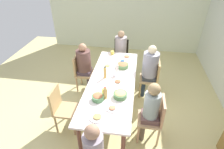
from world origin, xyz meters
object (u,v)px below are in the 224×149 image
Objects in this scene: person_1 at (150,108)px; plate_2 at (97,117)px; bowl_0 at (123,65)px; bottle_2 at (117,69)px; cup_0 at (115,75)px; person_0 at (84,63)px; chair_4 at (121,54)px; bottle_1 at (105,73)px; cup_1 at (104,91)px; cup_2 at (122,62)px; chair_0 at (81,71)px; chair_3 at (152,77)px; person_3 at (150,67)px; plate_1 at (118,82)px; chair_1 at (155,117)px; bowl_1 at (120,95)px; plate_0 at (107,66)px; cup_3 at (112,53)px; bottle_0 at (105,93)px; chair_5 at (62,107)px; plate_4 at (112,108)px; dining_table at (112,84)px; bowl_2 at (98,97)px; person_4 at (121,49)px; plate_3 at (127,57)px.

plate_2 is at bearing -65.40° from person_1.
bowl_0 is 0.29m from bottle_2.
plate_2 is 2.04× the size of cup_0.
person_0 is 5.05× the size of plate_2.
bottle_1 reaches higher than chair_4.
cup_2 reaches higher than cup_1.
chair_4 is at bearing 140.28° from chair_0.
chair_3 is at bearing 85.47° from cup_2.
person_3 is at bearing 84.82° from cup_2.
chair_1 is at bearing 50.80° from plate_1.
cup_2 is at bearing -95.18° from person_3.
bowl_0 reaches higher than plate_2.
bowl_1 is at bearing 74.89° from cup_1.
chair_4 reaches higher than plate_0.
cup_3 is 0.51× the size of bottle_0.
chair_5 reaches higher than bowl_1.
plate_0 is at bearing -138.42° from chair_1.
bowl_0 is 0.95m from cup_1.
chair_5 is 7.50× the size of cup_2.
plate_0 and plate_2 have the same top height.
cup_0 is at bearing 110.47° from bottle_1.
chair_0 is at bearing -154.84° from plate_2.
person_1 is 5.02× the size of plate_2.
plate_0 is 0.35m from cup_2.
bowl_0 is at bearing -149.84° from chair_1.
chair_5 is 4.44× the size of plate_4.
cup_1 is 0.50× the size of bottle_2.
cup_3 is at bearing -146.41° from cup_2.
dining_table is 0.61m from bowl_2.
plate_2 is 0.95× the size of bottle_1.
person_0 is 0.77m from cup_3.
dining_table is at bearing -53.28° from chair_3.
person_4 is 1.57m from plate_1.
chair_5 is 4.24× the size of plate_1.
bowl_0 is at bearing 163.53° from cup_0.
chair_5 is at bearing -72.00° from cup_1.
cup_0 is (-0.78, -0.79, 0.27)m from chair_1.
chair_5 is at bearing -116.17° from plate_2.
person_1 reaches higher than dining_table.
bowl_0 is (-0.58, 0.04, 0.03)m from plate_1.
bottle_0 is at bearing -34.32° from person_3.
plate_4 is at bearing 4.99° from cup_0.
plate_3 is 2.00× the size of cup_1.
plate_2 is 1.14× the size of bowl_2.
bottle_0 is at bearing -10.08° from bowl_0.
bowl_2 is at bearing -14.64° from cup_0.
chair_0 and chair_3 have the same top height.
plate_4 is (0.15, -0.61, 0.05)m from person_1.
cup_3 is at bearing 178.14° from plate_0.
cup_3 is (-0.50, 0.67, 0.27)m from chair_0.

